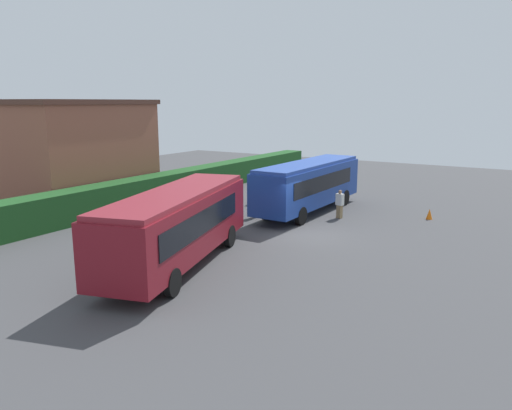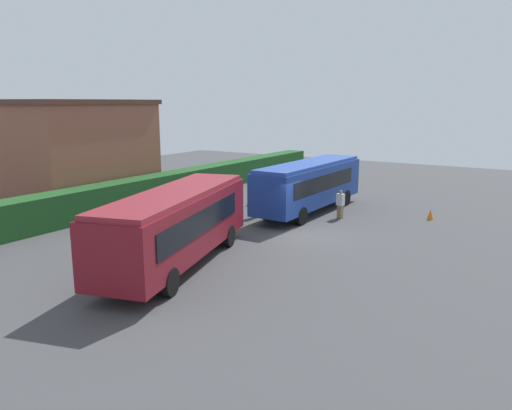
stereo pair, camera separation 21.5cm
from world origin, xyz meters
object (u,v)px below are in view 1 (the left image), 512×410
(traffic_cone, at_px, (429,214))
(bus_blue, at_px, (309,183))
(bus_maroon, at_px, (177,223))
(person_left, at_px, (256,201))
(person_center, at_px, (340,204))
(person_right, at_px, (260,187))
(person_far, at_px, (291,186))

(traffic_cone, bearing_deg, bus_blue, 106.10)
(bus_maroon, height_order, person_left, bus_maroon)
(bus_maroon, bearing_deg, person_left, -4.75)
(bus_maroon, relative_size, traffic_cone, 17.07)
(person_left, xyz_separation_m, person_center, (2.32, -4.21, -0.09))
(person_right, bearing_deg, person_far, 38.27)
(person_center, distance_m, person_far, 6.46)
(person_left, height_order, person_center, person_left)
(person_right, xyz_separation_m, person_far, (2.45, -1.05, -0.16))
(bus_maroon, relative_size, person_left, 5.77)
(person_center, xyz_separation_m, person_right, (1.43, 6.22, 0.16))
(person_far, bearing_deg, bus_blue, -169.91)
(person_center, bearing_deg, person_right, 92.69)
(bus_blue, distance_m, person_center, 2.44)
(person_center, height_order, person_far, person_center)
(bus_maroon, xyz_separation_m, person_far, (15.11, 2.75, -0.93))
(person_right, relative_size, person_far, 1.17)
(bus_blue, height_order, person_right, bus_blue)
(bus_blue, relative_size, person_right, 5.28)
(bus_blue, xyz_separation_m, person_right, (0.93, 4.01, -0.75))
(traffic_cone, bearing_deg, person_center, 118.49)
(bus_blue, xyz_separation_m, person_center, (-0.50, -2.21, -0.90))
(person_far, distance_m, traffic_cone, 9.76)
(person_center, bearing_deg, bus_blue, 92.95)
(person_center, height_order, traffic_cone, person_center)
(traffic_cone, bearing_deg, bus_maroon, 153.24)
(person_left, distance_m, person_center, 4.80)
(person_center, bearing_deg, traffic_cone, -45.85)
(person_right, relative_size, traffic_cone, 3.18)
(person_center, bearing_deg, person_far, 68.79)
(person_left, bearing_deg, person_right, -15.82)
(bus_blue, bearing_deg, bus_maroon, 179.66)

